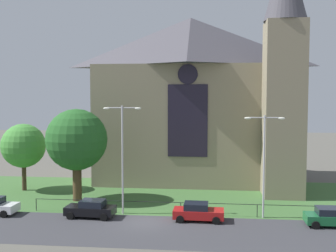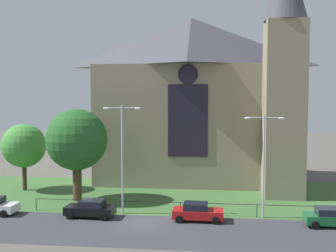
# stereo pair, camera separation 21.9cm
# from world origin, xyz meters

# --- Properties ---
(ground) EXTENTS (160.00, 160.00, 0.00)m
(ground) POSITION_xyz_m (0.00, 10.00, 0.00)
(ground) COLOR #56544C
(road_asphalt) EXTENTS (120.00, 8.00, 0.01)m
(road_asphalt) POSITION_xyz_m (0.00, -2.00, 0.00)
(road_asphalt) COLOR #38383D
(road_asphalt) RESTS_ON ground
(grass_verge) EXTENTS (120.00, 20.00, 0.01)m
(grass_verge) POSITION_xyz_m (0.00, 8.00, 0.00)
(grass_verge) COLOR #3D6633
(grass_verge) RESTS_ON ground
(church_building) EXTENTS (23.20, 16.20, 26.00)m
(church_building) POSITION_xyz_m (3.61, 18.05, 10.27)
(church_building) COLOR gray
(church_building) RESTS_ON ground
(iron_railing) EXTENTS (26.40, 0.07, 1.13)m
(iron_railing) POSITION_xyz_m (2.83, 2.50, 0.96)
(iron_railing) COLOR black
(iron_railing) RESTS_ON ground
(tree_left_near) EXTENTS (6.09, 6.09, 9.16)m
(tree_left_near) POSITION_xyz_m (-7.82, 6.58, 6.06)
(tree_left_near) COLOR #4C3823
(tree_left_near) RESTS_ON ground
(tree_left_far) EXTENTS (4.83, 4.83, 7.38)m
(tree_left_far) POSITION_xyz_m (-15.12, 10.42, 4.95)
(tree_left_far) COLOR #423021
(tree_left_far) RESTS_ON ground
(streetlamp_near) EXTENTS (3.37, 0.26, 9.58)m
(streetlamp_near) POSITION_xyz_m (-2.30, 2.40, 5.97)
(streetlamp_near) COLOR #B2B2B7
(streetlamp_near) RESTS_ON ground
(streetlamp_far) EXTENTS (3.37, 0.26, 8.79)m
(streetlamp_far) POSITION_xyz_m (9.91, 2.40, 5.54)
(streetlamp_far) COLOR #B2B2B7
(streetlamp_far) RESTS_ON ground
(parked_car_black) EXTENTS (4.28, 2.19, 1.51)m
(parked_car_black) POSITION_xyz_m (-4.80, 1.00, 0.74)
(parked_car_black) COLOR black
(parked_car_black) RESTS_ON ground
(parked_car_red) EXTENTS (4.23, 2.09, 1.51)m
(parked_car_red) POSITION_xyz_m (4.39, 0.99, 0.74)
(parked_car_red) COLOR #B21919
(parked_car_red) RESTS_ON ground
(parked_car_green) EXTENTS (4.20, 2.03, 1.51)m
(parked_car_green) POSITION_xyz_m (15.05, 0.57, 0.74)
(parked_car_green) COLOR #196033
(parked_car_green) RESTS_ON ground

